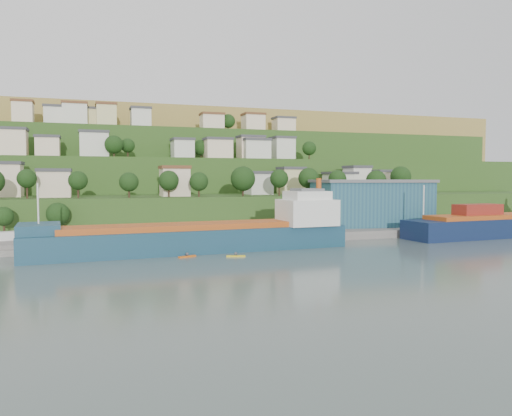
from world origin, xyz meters
name	(u,v)px	position (x,y,z in m)	size (l,w,h in m)	color
ground	(249,255)	(0.00, 0.00, 0.00)	(500.00, 500.00, 0.00)	#4C5C57
quay	(289,236)	(20.00, 28.00, 0.00)	(220.00, 26.00, 4.00)	slate
hillside	(149,207)	(0.00, 168.68, 0.09)	(360.00, 210.67, 96.00)	#284719
cargo_ship_near	(204,238)	(-7.24, 8.37, 2.73)	(67.12, 14.32, 17.12)	#133C49
warehouse	(371,202)	(45.37, 29.34, 8.43)	(33.20, 22.86, 12.80)	navy
caravan	(2,238)	(-47.52, 23.60, 2.52)	(5.66, 2.36, 2.64)	silver
kayak_orange	(187,256)	(-12.10, 1.56, 0.27)	(3.66, 1.74, 0.91)	#D35C12
kayak_yellow	(236,255)	(-3.06, -0.96, 0.27)	(3.72, 1.53, 0.92)	gold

